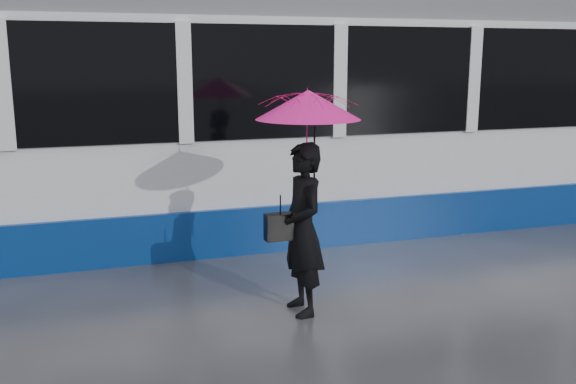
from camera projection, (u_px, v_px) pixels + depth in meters
name	position (u px, v px, depth m)	size (l,w,h in m)	color
ground	(205.00, 295.00, 6.90)	(90.00, 90.00, 0.00)	#27272C
rails	(173.00, 234.00, 9.23)	(34.00, 1.51, 0.02)	#3F3D38
tram	(207.00, 120.00, 9.06)	(26.00, 2.56, 3.35)	white
woman	(303.00, 229.00, 6.27)	(0.62, 0.41, 1.71)	black
umbrella	(308.00, 125.00, 6.08)	(1.05, 1.05, 1.15)	#DB127B
handbag	(280.00, 227.00, 6.21)	(0.31, 0.14, 0.44)	black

